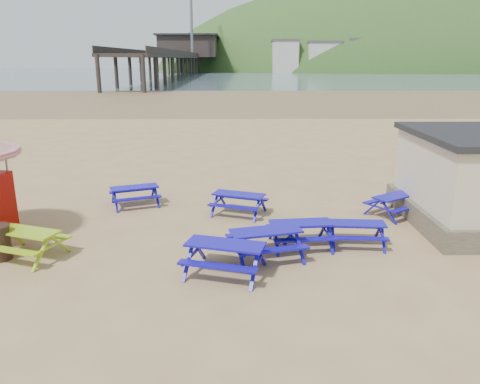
{
  "coord_description": "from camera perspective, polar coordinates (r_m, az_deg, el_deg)",
  "views": [
    {
      "loc": [
        0.83,
        -14.07,
        5.45
      ],
      "look_at": [
        0.97,
        1.5,
        1.0
      ],
      "focal_mm": 35.0,
      "sensor_mm": 36.0,
      "label": 1
    }
  ],
  "objects": [
    {
      "name": "picnic_table_blue_b",
      "position": [
        16.92,
        -0.15,
        -1.46
      ],
      "size": [
        2.25,
        2.03,
        0.77
      ],
      "rotation": [
        0.0,
        0.0,
        -0.36
      ],
      "color": "#19069A",
      "rests_on": "ground"
    },
    {
      "name": "ground",
      "position": [
        15.11,
        -3.65,
        -5.22
      ],
      "size": [
        400.0,
        400.0,
        0.0
      ],
      "primitive_type": "plane",
      "color": "tan",
      "rests_on": "ground"
    },
    {
      "name": "wet_sand",
      "position": [
        69.29,
        -1.22,
        11.44
      ],
      "size": [
        400.0,
        400.0,
        0.0
      ],
      "primitive_type": "plane",
      "color": "brown",
      "rests_on": "ground"
    },
    {
      "name": "picnic_table_blue_g",
      "position": [
        14.17,
        7.37,
        -5.13
      ],
      "size": [
        1.99,
        1.66,
        0.77
      ],
      "rotation": [
        0.0,
        0.0,
        0.1
      ],
      "color": "#19069A",
      "rests_on": "ground"
    },
    {
      "name": "sea",
      "position": [
        184.16,
        -0.8,
        14.25
      ],
      "size": [
        400.0,
        400.0,
        0.0
      ],
      "primitive_type": "plane",
      "color": "#465864",
      "rests_on": "ground"
    },
    {
      "name": "picnic_table_blue_f",
      "position": [
        14.63,
        13.98,
        -4.94
      ],
      "size": [
        1.79,
        1.49,
        0.71
      ],
      "rotation": [
        0.0,
        0.0,
        -0.08
      ],
      "color": "#19069A",
      "rests_on": "ground"
    },
    {
      "name": "picnic_table_yellow",
      "position": [
        14.6,
        -24.57,
        -5.78
      ],
      "size": [
        2.35,
        2.13,
        0.81
      ],
      "rotation": [
        0.0,
        0.0,
        -0.35
      ],
      "color": "#8EBA0E",
      "rests_on": "ground"
    },
    {
      "name": "pier",
      "position": [
        193.22,
        -6.35,
        15.86
      ],
      "size": [
        24.0,
        220.0,
        39.29
      ],
      "color": "black",
      "rests_on": "ground"
    },
    {
      "name": "picnic_table_blue_a",
      "position": [
        18.39,
        -12.69,
        -0.48
      ],
      "size": [
        2.18,
        1.98,
        0.75
      ],
      "rotation": [
        0.0,
        0.0,
        0.38
      ],
      "color": "#19069A",
      "rests_on": "ground"
    },
    {
      "name": "picnic_table_blue_d",
      "position": [
        12.33,
        -1.79,
        -8.09
      ],
      "size": [
        2.41,
        2.14,
        0.85
      ],
      "rotation": [
        0.0,
        0.0,
        -0.28
      ],
      "color": "#19069A",
      "rests_on": "ground"
    },
    {
      "name": "headland_town",
      "position": [
        260.01,
        19.97,
        11.63
      ],
      "size": [
        264.0,
        144.0,
        108.0
      ],
      "color": "#2D4C1E",
      "rests_on": "ground"
    },
    {
      "name": "picnic_table_blue_e",
      "position": [
        13.3,
        3.17,
        -6.32
      ],
      "size": [
        2.33,
        2.06,
        0.83
      ],
      "rotation": [
        0.0,
        0.0,
        0.26
      ],
      "color": "#19069A",
      "rests_on": "ground"
    },
    {
      "name": "picnic_table_blue_c",
      "position": [
        17.71,
        18.34,
        -1.53
      ],
      "size": [
        2.31,
        2.22,
        0.76
      ],
      "rotation": [
        0.0,
        0.0,
        0.6
      ],
      "color": "#19069A",
      "rests_on": "ground"
    }
  ]
}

